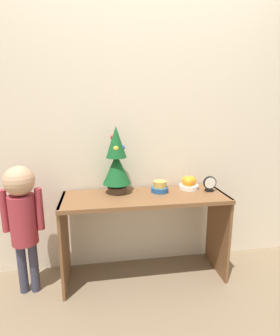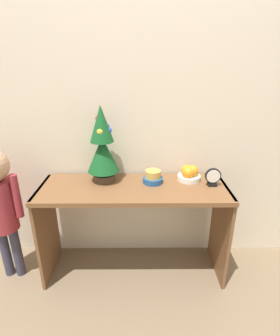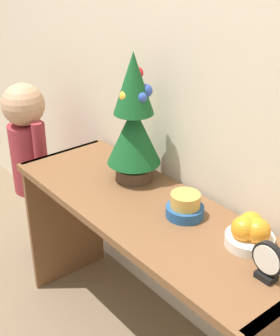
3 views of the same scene
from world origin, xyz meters
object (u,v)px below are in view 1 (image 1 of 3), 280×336
at_px(fruit_bowl, 189,183).
at_px(mini_tree, 116,161).
at_px(singing_bowl, 160,187).
at_px(desk_clock, 210,184).
at_px(child_figure, 22,212).

bearing_deg(fruit_bowl, mini_tree, -179.34).
xyz_separation_m(mini_tree, singing_bowl, (0.34, -0.04, -0.21)).
xyz_separation_m(singing_bowl, desk_clock, (0.39, -0.05, 0.02)).
height_order(desk_clock, child_figure, child_figure).
relative_size(fruit_bowl, singing_bowl, 1.17).
xyz_separation_m(fruit_bowl, singing_bowl, (-0.25, -0.04, -0.01)).
bearing_deg(mini_tree, singing_bowl, -6.18).
relative_size(mini_tree, desk_clock, 4.16).
bearing_deg(mini_tree, desk_clock, -6.89).
relative_size(fruit_bowl, child_figure, 0.16).
distance_m(singing_bowl, child_figure, 1.02).
bearing_deg(desk_clock, fruit_bowl, 145.74).
height_order(mini_tree, singing_bowl, mini_tree).
distance_m(singing_bowl, desk_clock, 0.40).
relative_size(mini_tree, fruit_bowl, 3.28).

